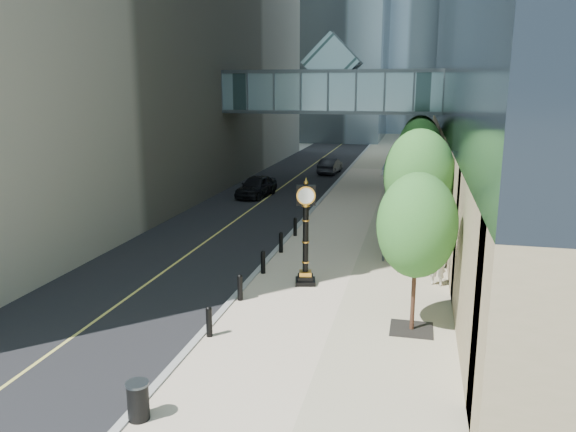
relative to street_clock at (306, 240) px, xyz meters
The scene contains 13 objects.
ground 6.83m from the street_clock, 84.06° to the right, with size 320.00×320.00×0.00m, color gray.
road 34.12m from the street_clock, 100.69° to the left, with size 8.00×180.00×0.02m, color black.
sidewalk 33.57m from the street_clock, 87.13° to the left, with size 8.00×180.00×0.06m, color #BCAA91.
curb 33.61m from the street_clock, 93.97° to the left, with size 0.25×180.00×0.07m, color gray.
skywalk 22.37m from the street_clock, 96.17° to the left, with size 17.00×4.20×5.80m.
entrance_canopy 8.86m from the street_clock, 60.92° to the left, with size 3.00×8.00×4.38m.
bollard_row 3.48m from the street_clock, 129.22° to the left, with size 0.20×16.20×0.90m.
street_trees 11.01m from the street_clock, 66.73° to the left, with size 2.98×28.67×6.12m.
street_clock is the anchor object (origin of this frame).
trash_bin 10.52m from the street_clock, 101.17° to the right, with size 0.52×0.52×0.90m, color black.
pedestrian 5.36m from the street_clock, 11.32° to the left, with size 0.69×0.45×1.88m, color beige.
car_near 19.01m from the street_clock, 112.22° to the left, with size 1.83×4.55×1.55m, color black.
car_far 30.21m from the street_clock, 97.01° to the left, with size 1.50×4.29×1.41m, color black.
Camera 1 is at (3.52, -14.64, 7.86)m, focal length 35.00 mm.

